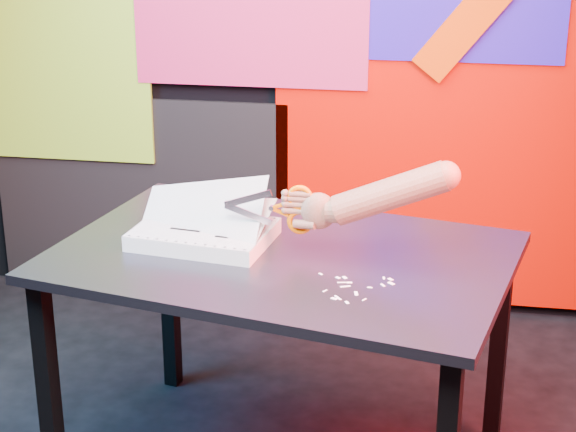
# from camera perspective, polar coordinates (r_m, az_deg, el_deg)

# --- Properties ---
(room) EXTENTS (3.01, 3.01, 2.71)m
(room) POSITION_cam_1_polar(r_m,az_deg,el_deg) (2.42, -3.47, 9.37)
(room) COLOR black
(room) RESTS_ON ground
(backdrop) EXTENTS (2.88, 0.05, 2.08)m
(backdrop) POSITION_cam_1_polar(r_m,az_deg,el_deg) (3.91, 2.34, 7.66)
(backdrop) COLOR #BD0A00
(backdrop) RESTS_ON ground
(work_table) EXTENTS (1.44, 1.11, 0.75)m
(work_table) POSITION_cam_1_polar(r_m,az_deg,el_deg) (2.80, -0.34, -3.72)
(work_table) COLOR black
(work_table) RESTS_ON ground
(printout_stack) EXTENTS (0.43, 0.34, 0.21)m
(printout_stack) POSITION_cam_1_polar(r_m,az_deg,el_deg) (2.85, -5.02, -1.04)
(printout_stack) COLOR beige
(printout_stack) RESTS_ON work_table
(scissors) EXTENTS (0.26, 0.02, 0.15)m
(scissors) POSITION_cam_1_polar(r_m,az_deg,el_deg) (2.72, 0.34, 0.40)
(scissors) COLOR silver
(scissors) RESTS_ON printout_stack
(hand_forearm) EXTENTS (0.48, 0.10, 0.22)m
(hand_forearm) POSITION_cam_1_polar(r_m,az_deg,el_deg) (2.67, 5.36, 1.19)
(hand_forearm) COLOR #89584B
(hand_forearm) RESTS_ON work_table
(paper_clippings) EXTENTS (0.21, 0.19, 0.00)m
(paper_clippings) POSITION_cam_1_polar(r_m,az_deg,el_deg) (2.55, 3.99, -4.21)
(paper_clippings) COLOR white
(paper_clippings) RESTS_ON work_table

